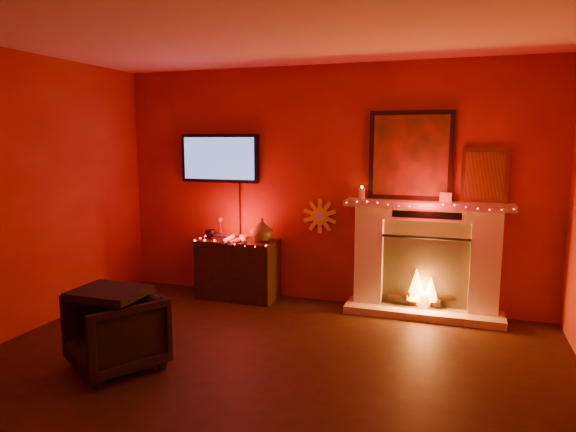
% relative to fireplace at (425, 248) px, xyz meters
% --- Properties ---
extents(room, '(5.00, 5.00, 5.00)m').
position_rel_fireplace_xyz_m(room, '(-1.14, -2.39, 0.63)').
color(room, black).
rests_on(room, ground).
extents(floor, '(5.00, 5.00, 0.00)m').
position_rel_fireplace_xyz_m(floor, '(-1.14, -2.39, -0.72)').
color(floor, black).
rests_on(floor, ground).
extents(fireplace, '(1.72, 0.40, 2.18)m').
position_rel_fireplace_xyz_m(fireplace, '(0.00, 0.00, 0.00)').
color(fireplace, beige).
rests_on(fireplace, floor).
extents(tv, '(1.00, 0.07, 1.24)m').
position_rel_fireplace_xyz_m(tv, '(-2.44, 0.06, 0.92)').
color(tv, black).
rests_on(tv, room).
extents(sunburst_clock, '(0.40, 0.03, 0.40)m').
position_rel_fireplace_xyz_m(sunburst_clock, '(-1.19, 0.09, 0.28)').
color(sunburst_clock, yellow).
rests_on(sunburst_clock, room).
extents(console_table, '(0.93, 0.57, 0.98)m').
position_rel_fireplace_xyz_m(console_table, '(-2.12, -0.13, -0.33)').
color(console_table, black).
rests_on(console_table, floor).
extents(armchair, '(0.94, 0.94, 0.63)m').
position_rel_fireplace_xyz_m(armchair, '(-2.29, -2.21, -0.41)').
color(armchair, black).
rests_on(armchair, floor).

